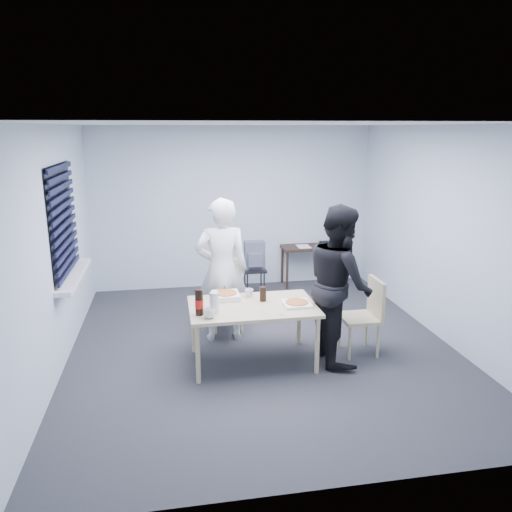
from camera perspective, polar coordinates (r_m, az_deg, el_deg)
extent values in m
plane|color=#29292D|center=(6.12, 0.68, -10.27)|extent=(5.00, 5.00, 0.00)
plane|color=white|center=(5.56, 0.76, 14.86)|extent=(5.00, 5.00, 0.00)
plane|color=silver|center=(8.13, -2.59, 5.52)|extent=(4.50, 0.00, 4.50)
plane|color=silver|center=(3.39, 8.72, -7.58)|extent=(4.50, 0.00, 4.50)
plane|color=silver|center=(5.74, -21.95, 0.69)|extent=(0.00, 5.00, 5.00)
plane|color=silver|center=(6.50, 20.60, 2.34)|extent=(0.00, 5.00, 5.00)
plane|color=black|center=(6.07, -21.30, 3.88)|extent=(0.00, 1.30, 1.30)
cube|color=black|center=(6.06, -21.02, 3.89)|extent=(0.04, 1.30, 1.25)
cube|color=silver|center=(6.20, -20.06, -2.13)|extent=(0.18, 1.42, 0.05)
cube|color=beige|center=(5.50, -0.39, -5.83)|extent=(1.39, 0.88, 0.04)
cylinder|color=beige|center=(5.21, -6.67, -11.11)|extent=(0.05, 0.05, 0.64)
cylinder|color=beige|center=(5.91, -7.13, -7.97)|extent=(0.05, 0.05, 0.64)
cylinder|color=beige|center=(5.42, 7.02, -10.09)|extent=(0.05, 0.05, 0.64)
cylinder|color=beige|center=(6.09, 4.94, -7.20)|extent=(0.05, 0.05, 0.64)
cube|color=beige|center=(6.50, -3.35, -4.70)|extent=(0.42, 0.42, 0.04)
cube|color=beige|center=(6.61, -3.57, -2.20)|extent=(0.42, 0.04, 0.44)
cylinder|color=beige|center=(6.40, -4.66, -7.18)|extent=(0.03, 0.03, 0.41)
cylinder|color=beige|center=(6.72, -4.94, -6.12)|extent=(0.03, 0.03, 0.41)
cylinder|color=beige|center=(6.44, -1.62, -7.00)|extent=(0.03, 0.03, 0.41)
cylinder|color=beige|center=(6.76, -2.05, -5.96)|extent=(0.03, 0.03, 0.41)
cube|color=beige|center=(5.92, 11.73, -6.96)|extent=(0.42, 0.42, 0.04)
cube|color=beige|center=(5.91, 13.57, -4.63)|extent=(0.04, 0.42, 0.44)
cylinder|color=beige|center=(5.80, 10.66, -9.77)|extent=(0.03, 0.03, 0.41)
cylinder|color=beige|center=(6.09, 9.53, -8.51)|extent=(0.03, 0.03, 0.41)
cylinder|color=beige|center=(5.92, 13.78, -9.42)|extent=(0.03, 0.03, 0.41)
cylinder|color=beige|center=(6.21, 12.52, -8.21)|extent=(0.03, 0.03, 0.41)
imported|color=white|center=(6.06, -3.91, -1.64)|extent=(0.65, 0.42, 1.77)
imported|color=black|center=(5.60, 9.50, -3.16)|extent=(0.47, 0.86, 1.77)
cube|color=#321F15|center=(8.31, 6.41, 1.01)|extent=(1.00, 0.44, 0.04)
cylinder|color=#321F15|center=(8.11, 3.59, -1.70)|extent=(0.04, 0.04, 0.62)
cylinder|color=#321F15|center=(8.45, 3.02, -1.02)|extent=(0.04, 0.04, 0.62)
cylinder|color=#321F15|center=(8.36, 9.71, -1.37)|extent=(0.04, 0.04, 0.62)
cylinder|color=#321F15|center=(8.69, 8.91, -0.73)|extent=(0.04, 0.04, 0.62)
cube|color=black|center=(7.64, -0.19, -1.58)|extent=(0.34, 0.34, 0.04)
cylinder|color=black|center=(7.57, -0.98, -3.60)|extent=(0.04, 0.04, 0.43)
cylinder|color=black|center=(7.81, -1.29, -3.02)|extent=(0.04, 0.04, 0.43)
cylinder|color=black|center=(7.61, 0.94, -3.49)|extent=(0.04, 0.04, 0.43)
cylinder|color=black|center=(7.85, 0.58, -2.92)|extent=(0.04, 0.04, 0.43)
cube|color=slate|center=(7.58, -0.19, 0.12)|extent=(0.31, 0.16, 0.43)
cube|color=slate|center=(7.49, -0.04, -0.47)|extent=(0.23, 0.06, 0.20)
cube|color=white|center=(5.70, -3.47, -4.73)|extent=(0.30, 0.30, 0.03)
cube|color=white|center=(5.69, -3.48, -4.42)|extent=(0.30, 0.30, 0.03)
cylinder|color=#CC7F38|center=(5.68, -3.48, -4.22)|extent=(0.26, 0.26, 0.01)
cube|color=white|center=(5.50, 4.67, -5.47)|extent=(0.29, 0.29, 0.03)
cylinder|color=#CC7F38|center=(5.50, 4.67, -5.26)|extent=(0.25, 0.25, 0.01)
imported|color=silver|center=(5.14, -5.37, -6.55)|extent=(0.17, 0.17, 0.10)
imported|color=silver|center=(5.74, -0.79, -4.24)|extent=(0.10, 0.10, 0.09)
cylinder|color=black|center=(5.59, 0.80, -4.35)|extent=(0.09, 0.09, 0.17)
cylinder|color=black|center=(5.20, -6.52, -5.26)|extent=(0.08, 0.08, 0.28)
cylinder|color=red|center=(5.21, -6.51, -5.45)|extent=(0.09, 0.09, 0.09)
cylinder|color=silver|center=(5.26, -4.80, -5.33)|extent=(0.12, 0.12, 0.22)
torus|color=red|center=(5.23, 2.92, -6.71)|extent=(0.06, 0.06, 0.00)
cube|color=white|center=(8.24, 5.46, 1.10)|extent=(0.22, 0.29, 0.00)
cube|color=black|center=(8.38, 7.82, 1.46)|extent=(0.15, 0.11, 0.07)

